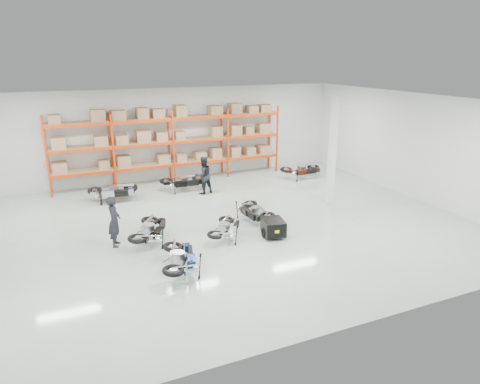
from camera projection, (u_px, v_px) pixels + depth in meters
name	position (u px, v px, depth m)	size (l,w,h in m)	color
room	(218.00, 167.00, 15.07)	(18.00, 18.00, 18.00)	#ADC0AE
pallet_rack	(171.00, 136.00, 20.70)	(11.28, 0.98, 3.62)	red
structural_column	(332.00, 151.00, 17.47)	(0.25, 0.25, 4.50)	white
moto_blue_centre	(181.00, 254.00, 12.23)	(0.81, 1.82, 1.11)	#061544
moto_silver_left	(227.00, 225.00, 14.49)	(0.72, 1.63, 1.00)	#B0B1B7
moto_black_far_left	(151.00, 227.00, 14.19)	(0.83, 1.86, 1.13)	black
moto_touring_right	(254.00, 208.00, 16.04)	(0.75, 1.70, 1.04)	black
trailer	(273.00, 227.00, 14.69)	(0.85, 1.51, 0.62)	black
moto_back_a	(113.00, 188.00, 18.34)	(0.80, 1.80, 1.10)	navy
moto_back_b	(113.00, 189.00, 18.22)	(0.80, 1.79, 1.09)	#A7ABB0
moto_back_c	(183.00, 179.00, 19.68)	(0.81, 1.83, 1.12)	black
moto_back_d	(302.00, 168.00, 21.63)	(0.83, 1.86, 1.14)	#39120B
person_left	(114.00, 221.00, 13.88)	(0.62, 0.41, 1.70)	black
person_back	(203.00, 175.00, 19.18)	(0.83, 0.64, 1.70)	black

